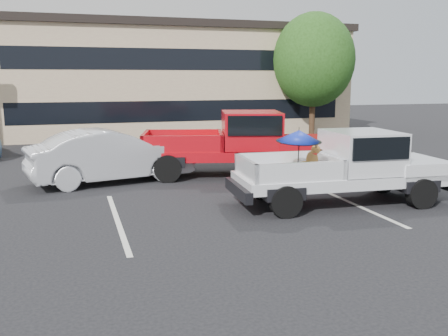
{
  "coord_description": "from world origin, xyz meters",
  "views": [
    {
      "loc": [
        -3.9,
        -9.25,
        3.21
      ],
      "look_at": [
        -0.79,
        0.89,
        1.3
      ],
      "focal_mm": 40.0,
      "sensor_mm": 36.0,
      "label": 1
    }
  ],
  "objects_px": {
    "tree_right": "(314,60)",
    "silver_pickup": "(353,163)",
    "red_pickup": "(245,141)",
    "silver_sedan": "(111,156)",
    "tree_back": "(220,61)"
  },
  "relations": [
    {
      "from": "red_pickup",
      "to": "silver_sedan",
      "type": "relative_size",
      "value": 1.35
    },
    {
      "from": "tree_back",
      "to": "silver_pickup",
      "type": "height_order",
      "value": "tree_back"
    },
    {
      "from": "tree_back",
      "to": "silver_pickup",
      "type": "distance_m",
      "value": 22.55
    },
    {
      "from": "tree_right",
      "to": "silver_pickup",
      "type": "height_order",
      "value": "tree_right"
    },
    {
      "from": "tree_right",
      "to": "tree_back",
      "type": "bearing_deg",
      "value": 110.56
    },
    {
      "from": "tree_back",
      "to": "tree_right",
      "type": "bearing_deg",
      "value": -69.44
    },
    {
      "from": "silver_pickup",
      "to": "silver_sedan",
      "type": "xyz_separation_m",
      "value": [
        -5.78,
        4.59,
        -0.22
      ]
    },
    {
      "from": "red_pickup",
      "to": "silver_sedan",
      "type": "xyz_separation_m",
      "value": [
        -4.4,
        0.15,
        -0.34
      ]
    },
    {
      "from": "tree_right",
      "to": "silver_sedan",
      "type": "bearing_deg",
      "value": -141.09
    },
    {
      "from": "silver_pickup",
      "to": "red_pickup",
      "type": "xyz_separation_m",
      "value": [
        -1.37,
        4.44,
        0.11
      ]
    },
    {
      "from": "silver_pickup",
      "to": "silver_sedan",
      "type": "bearing_deg",
      "value": 144.99
    },
    {
      "from": "silver_pickup",
      "to": "red_pickup",
      "type": "bearing_deg",
      "value": 110.67
    },
    {
      "from": "tree_right",
      "to": "red_pickup",
      "type": "relative_size",
      "value": 1.0
    },
    {
      "from": "silver_pickup",
      "to": "silver_sedan",
      "type": "distance_m",
      "value": 7.38
    },
    {
      "from": "tree_right",
      "to": "tree_back",
      "type": "xyz_separation_m",
      "value": [
        -3.0,
        8.0,
        0.2
      ]
    }
  ]
}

